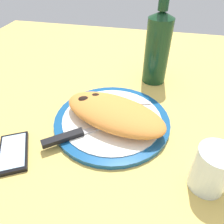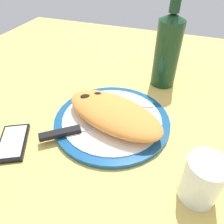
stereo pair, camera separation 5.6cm
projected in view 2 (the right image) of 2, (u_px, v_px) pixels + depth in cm
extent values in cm
cube|color=#DBB756|center=(112.00, 126.00, 59.41)|extent=(150.00, 150.00, 3.00)
cylinder|color=navy|center=(112.00, 120.00, 58.03)|extent=(30.75, 30.75, 1.32)
cylinder|color=white|center=(112.00, 118.00, 57.52)|extent=(26.36, 26.36, 0.30)
ellipsoid|color=orange|center=(114.00, 113.00, 54.84)|extent=(30.24, 21.03, 5.19)
ellipsoid|color=black|center=(123.00, 116.00, 50.92)|extent=(2.38, 2.38, 0.60)
ellipsoid|color=black|center=(86.00, 97.00, 57.36)|extent=(3.41, 2.63, 1.12)
ellipsoid|color=black|center=(98.00, 95.00, 57.95)|extent=(3.13, 2.97, 0.89)
cube|color=silver|center=(129.00, 105.00, 61.38)|extent=(13.64, 4.42, 0.40)
cube|color=silver|center=(98.00, 103.00, 61.98)|extent=(4.43, 3.15, 0.40)
cube|color=silver|center=(106.00, 124.00, 55.21)|extent=(11.26, 9.33, 0.40)
cube|color=black|center=(60.00, 133.00, 52.16)|extent=(9.11, 7.76, 1.20)
cube|color=black|center=(13.00, 143.00, 52.10)|extent=(11.10, 13.31, 1.00)
cube|color=silver|center=(12.00, 141.00, 51.73)|extent=(9.60, 11.62, 0.16)
cylinder|color=silver|center=(202.00, 180.00, 39.17)|extent=(7.23, 7.23, 9.83)
cylinder|color=silver|center=(199.00, 187.00, 40.65)|extent=(6.65, 6.65, 4.79)
cylinder|color=#14381E|center=(167.00, 54.00, 67.23)|extent=(7.82, 7.82, 20.77)
cone|color=#14381E|center=(173.00, 16.00, 59.99)|extent=(7.82, 7.82, 1.96)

